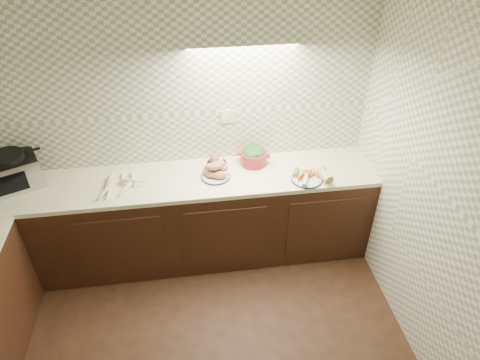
{
  "coord_description": "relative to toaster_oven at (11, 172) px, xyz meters",
  "views": [
    {
      "loc": [
        0.18,
        -1.53,
        3.06
      ],
      "look_at": [
        0.58,
        1.25,
        1.02
      ],
      "focal_mm": 32.0,
      "sensor_mm": 36.0,
      "label": 1
    }
  ],
  "objects": [
    {
      "name": "sweet_potato_plate",
      "position": [
        1.69,
        -0.11,
        -0.08
      ],
      "size": [
        0.26,
        0.26,
        0.15
      ],
      "rotation": [
        0.0,
        0.0,
        -0.37
      ],
      "color": "#111940",
      "rests_on": "counter"
    },
    {
      "name": "toaster_oven",
      "position": [
        0.0,
        0.0,
        0.0
      ],
      "size": [
        0.52,
        0.47,
        0.3
      ],
      "rotation": [
        0.0,
        0.0,
        0.42
      ],
      "color": "black",
      "rests_on": "counter"
    },
    {
      "name": "parsnip_pile",
      "position": [
        0.86,
        -0.14,
        -0.11
      ],
      "size": [
        0.37,
        0.36,
        0.07
      ],
      "color": "#F1ECC0",
      "rests_on": "counter"
    },
    {
      "name": "counter",
      "position": [
        0.6,
        -0.92,
        -0.59
      ],
      "size": [
        3.6,
        3.6,
        0.9
      ],
      "color": "black",
      "rests_on": "ground"
    },
    {
      "name": "onion_bowl",
      "position": [
        1.7,
        0.02,
        -0.09
      ],
      "size": [
        0.17,
        0.17,
        0.14
      ],
      "color": "black",
      "rests_on": "counter"
    },
    {
      "name": "dutch_oven",
      "position": [
        2.04,
        0.05,
        -0.06
      ],
      "size": [
        0.3,
        0.3,
        0.17
      ],
      "rotation": [
        0.0,
        0.0,
        -0.29
      ],
      "color": "#AA192A",
      "rests_on": "counter"
    },
    {
      "name": "veg_plate",
      "position": [
        2.5,
        -0.26,
        -0.1
      ],
      "size": [
        0.32,
        0.29,
        0.13
      ],
      "rotation": [
        0.0,
        0.0,
        0.05
      ],
      "color": "#111940",
      "rests_on": "counter"
    },
    {
      "name": "room",
      "position": [
        1.28,
        -1.6,
        0.59
      ],
      "size": [
        3.6,
        3.6,
        2.6
      ],
      "color": "black",
      "rests_on": "ground"
    }
  ]
}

